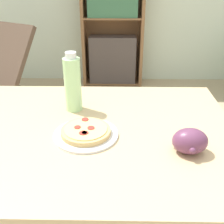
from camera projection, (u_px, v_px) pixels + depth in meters
dining_table at (79, 147)px, 1.22m from camera, size 1.34×0.94×0.76m
pizza_on_plate at (86, 132)px, 1.13m from camera, size 0.26×0.26×0.04m
grape_bunch at (190, 141)px, 1.02m from camera, size 0.13×0.12×0.10m
drink_bottle at (73, 84)px, 1.29m from camera, size 0.08×0.08×0.28m
bookshelf at (113, 24)px, 3.33m from camera, size 0.73×0.28×1.64m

